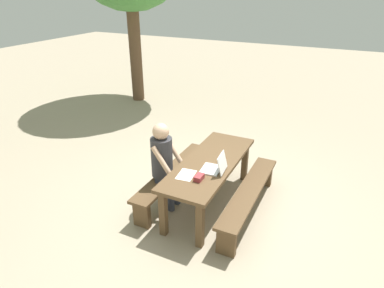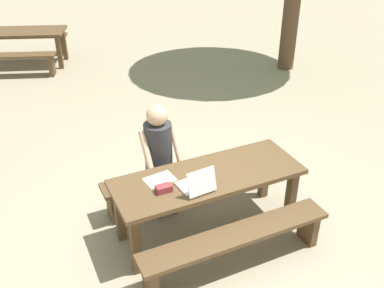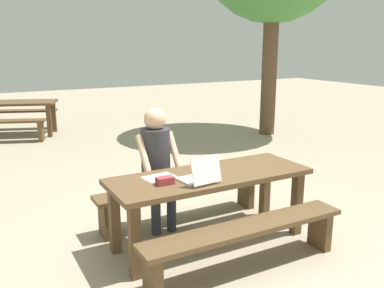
# 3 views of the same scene
# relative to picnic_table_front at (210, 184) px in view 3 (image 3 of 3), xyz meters

# --- Properties ---
(ground_plane) EXTENTS (30.00, 30.00, 0.00)m
(ground_plane) POSITION_rel_picnic_table_front_xyz_m (0.00, 0.00, -0.61)
(ground_plane) COLOR tan
(picnic_table_front) EXTENTS (1.98, 0.72, 0.72)m
(picnic_table_front) POSITION_rel_picnic_table_front_xyz_m (0.00, 0.00, 0.00)
(picnic_table_front) COLOR brown
(picnic_table_front) RESTS_ON ground
(bench_near) EXTENTS (1.96, 0.30, 0.42)m
(bench_near) POSITION_rel_picnic_table_front_xyz_m (0.00, -0.61, -0.28)
(bench_near) COLOR brown
(bench_near) RESTS_ON ground
(bench_far) EXTENTS (1.96, 0.30, 0.42)m
(bench_far) POSITION_rel_picnic_table_front_xyz_m (0.00, 0.61, -0.28)
(bench_far) COLOR brown
(bench_far) RESTS_ON ground
(laptop) EXTENTS (0.33, 0.34, 0.26)m
(laptop) POSITION_rel_picnic_table_front_xyz_m (-0.21, -0.17, 0.17)
(laptop) COLOR white
(laptop) RESTS_ON picnic_table_front
(small_pouch) EXTENTS (0.16, 0.09, 0.07)m
(small_pouch) POSITION_rel_picnic_table_front_xyz_m (-0.52, -0.07, 0.14)
(small_pouch) COLOR #993338
(small_pouch) RESTS_ON picnic_table_front
(paper_sheet) EXTENTS (0.32, 0.24, 0.00)m
(paper_sheet) POSITION_rel_picnic_table_front_xyz_m (-0.48, 0.14, 0.11)
(paper_sheet) COLOR white
(paper_sheet) RESTS_ON picnic_table_front
(person_seated) EXTENTS (0.42, 0.41, 1.30)m
(person_seated) POSITION_rel_picnic_table_front_xyz_m (-0.31, 0.58, 0.15)
(person_seated) COLOR #333847
(person_seated) RESTS_ON ground
(picnic_table_mid) EXTENTS (2.15, 1.42, 0.73)m
(picnic_table_mid) POSITION_rel_picnic_table_front_xyz_m (-1.24, 6.36, 0.02)
(picnic_table_mid) COLOR brown
(picnic_table_mid) RESTS_ON ground
(bench_mid_north) EXTENTS (1.80, 0.92, 0.45)m
(bench_mid_north) POSITION_rel_picnic_table_front_xyz_m (-1.01, 6.99, -0.27)
(bench_mid_north) COLOR brown
(bench_mid_north) RESTS_ON ground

